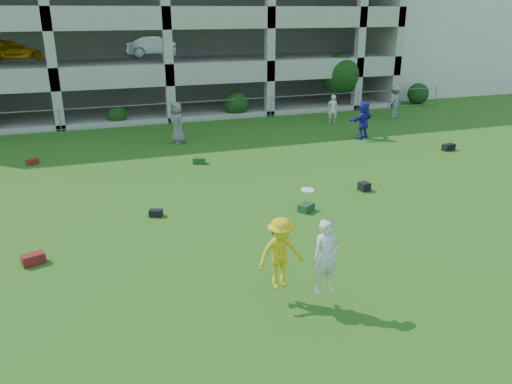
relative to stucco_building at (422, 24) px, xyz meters
name	(u,v)px	position (x,y,z in m)	size (l,w,h in m)	color
ground	(318,287)	(-23.00, -28.00, -5.00)	(100.00, 100.00, 0.00)	#235114
stucco_building	(422,24)	(0.00, 0.00, 0.00)	(16.00, 14.00, 10.00)	beige
bystander_c	(177,123)	(-23.54, -13.50, -4.01)	(0.97, 0.63, 1.98)	slate
bystander_d	(363,120)	(-14.61, -15.72, -4.06)	(1.74, 0.55, 1.88)	#222096
bystander_e	(333,109)	(-14.37, -11.97, -4.19)	(0.59, 0.39, 1.63)	silver
bystander_f	(394,102)	(-10.23, -11.87, -4.02)	(1.27, 0.73, 1.97)	gray
bag_red_a	(33,259)	(-29.37, -24.59, -4.86)	(0.55, 0.30, 0.28)	#55190E
bag_black_b	(156,213)	(-25.95, -22.46, -4.89)	(0.40, 0.25, 0.22)	black
bag_green_c	(306,208)	(-21.31, -23.63, -4.87)	(0.50, 0.35, 0.26)	#143921
crate_d	(364,187)	(-18.51, -22.52, -4.85)	(0.35, 0.35, 0.30)	black
bag_black_e	(449,147)	(-11.99, -19.00, -4.85)	(0.60, 0.30, 0.30)	black
bag_red_f	(32,162)	(-30.02, -15.13, -4.88)	(0.45, 0.28, 0.24)	#53170E
bag_green_g	(199,161)	(-23.37, -17.31, -4.88)	(0.50, 0.30, 0.25)	#153C16
frisbee_contest	(292,254)	(-23.87, -28.46, -3.76)	(1.61, 1.15, 2.28)	gold
parking_garage	(145,11)	(-23.02, -0.30, 1.01)	(30.00, 14.00, 12.00)	#9E998C
fence	(172,113)	(-23.00, -9.00, -4.39)	(36.06, 0.06, 1.20)	gray
shrub_row	(245,91)	(-18.41, -8.30, -3.49)	(34.38, 2.52, 3.50)	#163D11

